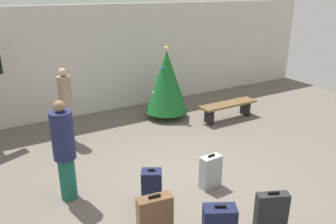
{
  "coord_description": "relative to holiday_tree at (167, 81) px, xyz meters",
  "views": [
    {
      "loc": [
        -3.16,
        -4.64,
        3.51
      ],
      "look_at": [
        0.42,
        1.45,
        0.9
      ],
      "focal_mm": 35.91,
      "sensor_mm": 36.0,
      "label": 1
    }
  ],
  "objects": [
    {
      "name": "waiting_bench",
      "position": [
        1.41,
        -1.03,
        -0.69
      ],
      "size": [
        1.76,
        0.44,
        0.48
      ],
      "color": "brown",
      "rests_on": "ground_plane"
    },
    {
      "name": "holiday_tree",
      "position": [
        0.0,
        0.0,
        0.0
      ],
      "size": [
        1.21,
        1.21,
        2.05
      ],
      "color": "#4C3319",
      "rests_on": "ground_plane"
    },
    {
      "name": "ground_plane",
      "position": [
        -1.42,
        -3.22,
        -1.06
      ],
      "size": [
        16.0,
        16.0,
        0.0
      ],
      "primitive_type": "plane",
      "color": "#665E54"
    },
    {
      "name": "traveller_0",
      "position": [
        -3.51,
        -2.57,
        -0.1
      ],
      "size": [
        0.42,
        0.42,
        1.82
      ],
      "color": "#19594C",
      "rests_on": "ground_plane"
    },
    {
      "name": "suitcase_2",
      "position": [
        -2.73,
        -4.34,
        -0.67
      ],
      "size": [
        0.53,
        0.27,
        0.81
      ],
      "color": "brown",
      "rests_on": "ground_plane"
    },
    {
      "name": "traveller_1",
      "position": [
        -2.86,
        -0.23,
        -0.09
      ],
      "size": [
        0.39,
        0.39,
        1.82
      ],
      "color": "#333338",
      "rests_on": "ground_plane"
    },
    {
      "name": "back_wall",
      "position": [
        -1.42,
        1.52,
        0.49
      ],
      "size": [
        16.0,
        0.2,
        3.1
      ],
      "primitive_type": "cube",
      "color": "beige",
      "rests_on": "ground_plane"
    },
    {
      "name": "suitcase_1",
      "position": [
        -2.31,
        -3.44,
        -0.75
      ],
      "size": [
        0.43,
        0.4,
        0.66
      ],
      "color": "#141938",
      "rests_on": "ground_plane"
    },
    {
      "name": "suitcase_4",
      "position": [
        -1.14,
        -3.57,
        -0.74
      ],
      "size": [
        0.41,
        0.21,
        0.67
      ],
      "color": "#9EA0A5",
      "rests_on": "ground_plane"
    },
    {
      "name": "suitcase_3",
      "position": [
        -1.15,
        -5.05,
        -0.71
      ],
      "size": [
        0.5,
        0.34,
        0.74
      ],
      "color": "#232326",
      "rests_on": "ground_plane"
    }
  ]
}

